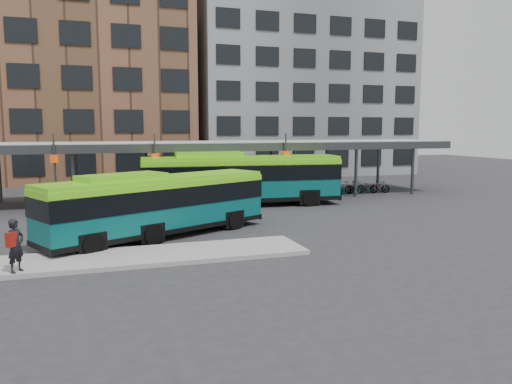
% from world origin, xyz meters
% --- Properties ---
extents(ground, '(120.00, 120.00, 0.00)m').
position_xyz_m(ground, '(0.00, 0.00, 0.00)').
color(ground, '#28282B').
rests_on(ground, ground).
extents(boarding_island, '(14.00, 3.00, 0.18)m').
position_xyz_m(boarding_island, '(-5.50, -3.00, 0.09)').
color(boarding_island, gray).
rests_on(boarding_island, ground).
extents(canopy, '(40.00, 6.53, 4.80)m').
position_xyz_m(canopy, '(-0.06, 12.87, 3.91)').
color(canopy, '#999B9E').
rests_on(canopy, ground).
extents(building_brick, '(26.00, 14.00, 22.00)m').
position_xyz_m(building_brick, '(-10.00, 32.00, 11.00)').
color(building_brick, brown).
rests_on(building_brick, ground).
extents(building_grey, '(24.00, 14.00, 20.00)m').
position_xyz_m(building_grey, '(16.00, 32.00, 10.00)').
color(building_grey, slate).
rests_on(building_grey, ground).
extents(bus_front, '(11.21, 7.24, 3.12)m').
position_xyz_m(bus_front, '(-3.94, 0.77, 1.63)').
color(bus_front, '#074F50').
rests_on(bus_front, ground).
extents(bus_rear, '(13.24, 3.80, 3.60)m').
position_xyz_m(bus_rear, '(2.51, 8.94, 1.88)').
color(bus_rear, '#074F50').
rests_on(bus_rear, ground).
extents(pedestrian, '(0.76, 0.81, 1.87)m').
position_xyz_m(pedestrian, '(-9.43, -4.17, 1.13)').
color(pedestrian, black).
rests_on(pedestrian, boarding_island).
extents(bike_rack, '(5.52, 1.62, 1.08)m').
position_xyz_m(bike_rack, '(12.92, 12.01, 0.47)').
color(bike_rack, slate).
rests_on(bike_rack, ground).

